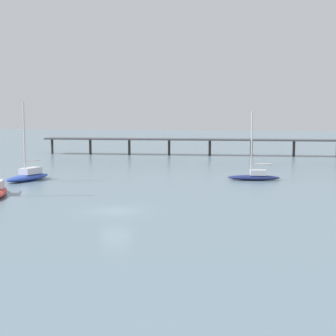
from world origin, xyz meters
name	(u,v)px	position (x,y,z in m)	size (l,w,h in m)	color
ground_plane	(116,211)	(0.00, 0.00, 0.00)	(400.00, 400.00, 0.00)	slate
pier	(264,136)	(10.41, 58.45, 3.80)	(66.36, 9.56, 7.44)	#4C4C51
sailboat_navy	(254,176)	(10.41, 22.45, 0.57)	(6.63, 2.74, 8.41)	navy
sailboat_blue	(28,175)	(-16.66, 16.01, 0.67)	(3.79, 7.36, 9.58)	#2D4CB7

